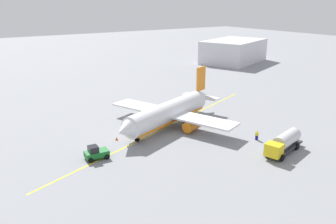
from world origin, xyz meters
TOP-DOWN VIEW (x-y plane):
  - ground_plane at (0.00, 0.00)m, footprint 400.00×400.00m
  - airplane at (-0.41, -0.15)m, footprint 28.18×27.10m
  - fuel_tanker at (-8.87, 20.36)m, footprint 9.86×4.78m
  - pushback_tug at (17.29, 5.79)m, footprint 3.75×2.56m
  - refueling_worker at (-9.31, 14.31)m, footprint 0.56×0.63m
  - safety_cone_nose at (11.35, 0.66)m, footprint 0.52×0.52m
  - distant_hangar at (-63.20, -47.60)m, footprint 30.85×25.46m
  - taxi_line_marking at (0.00, 0.00)m, footprint 57.68×21.88m

SIDE VIEW (x-z plane):
  - ground_plane at x=0.00m, z-range 0.00..0.00m
  - taxi_line_marking at x=0.00m, z-range 0.00..0.01m
  - safety_cone_nose at x=11.35m, z-range 0.00..0.58m
  - refueling_worker at x=-9.31m, z-range -0.03..1.68m
  - pushback_tug at x=17.29m, z-range -0.09..2.11m
  - fuel_tanker at x=-8.87m, z-range 0.14..3.29m
  - airplane at x=-0.41m, z-range -2.18..7.78m
  - distant_hangar at x=-63.20m, z-range -0.01..8.70m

